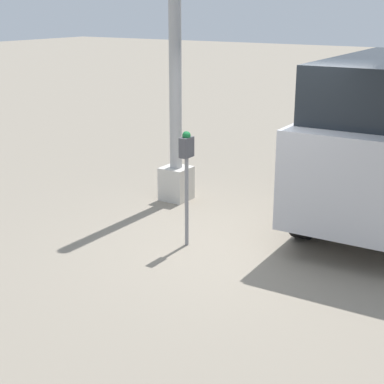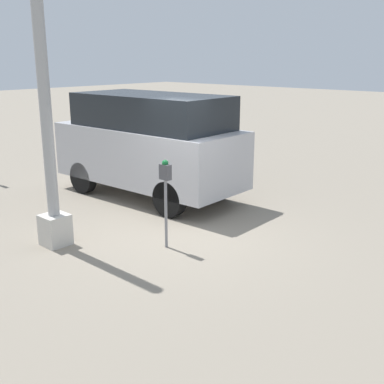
# 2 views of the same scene
# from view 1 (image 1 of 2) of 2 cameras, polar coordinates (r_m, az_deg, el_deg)

# --- Properties ---
(ground_plane) EXTENTS (80.00, 80.00, 0.00)m
(ground_plane) POSITION_cam_1_polar(r_m,az_deg,el_deg) (7.97, 4.90, -5.08)
(ground_plane) COLOR gray
(parking_meter_near) EXTENTS (0.20, 0.11, 1.55)m
(parking_meter_near) POSITION_cam_1_polar(r_m,az_deg,el_deg) (7.56, -0.53, 2.88)
(parking_meter_near) COLOR gray
(parking_meter_near) RESTS_ON ground
(parking_meter_far) EXTENTS (0.20, 0.11, 1.44)m
(parking_meter_far) POSITION_cam_1_polar(r_m,az_deg,el_deg) (13.39, 15.56, 8.40)
(parking_meter_far) COLOR gray
(parking_meter_far) RESTS_ON ground
(lamp_post) EXTENTS (0.44, 0.44, 5.05)m
(lamp_post) POSITION_cam_1_polar(r_m,az_deg,el_deg) (9.34, -1.62, 10.10)
(lamp_post) COLOR beige
(lamp_post) RESTS_ON ground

